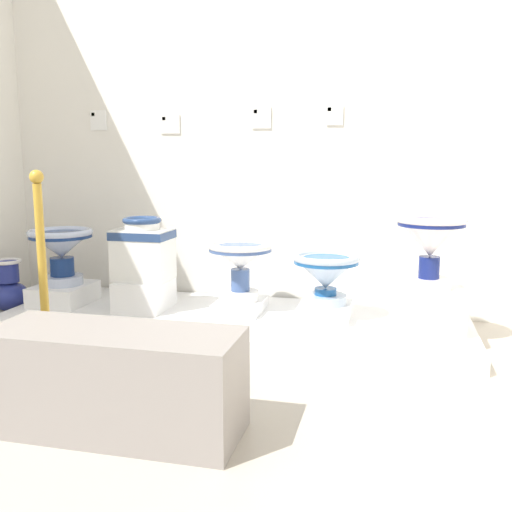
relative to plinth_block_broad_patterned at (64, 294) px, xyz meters
name	(u,v)px	position (x,y,z in m)	size (l,w,h in m)	color
ground_plane	(97,472)	(1.16, -1.67, -0.16)	(5.54, 5.96, 0.02)	#B2A899
wall_back	(253,99)	(1.16, 0.54, 1.27)	(3.74, 0.06, 2.85)	white
display_platform	(233,321)	(1.16, 0.00, -0.11)	(2.83, 0.99, 0.09)	white
plinth_block_broad_patterned	(64,294)	(0.00, 0.00, 0.00)	(0.33, 0.39, 0.13)	white
antique_toilet_broad_patterned	(61,246)	(0.00, 0.00, 0.32)	(0.41, 0.41, 0.37)	silver
plinth_block_pale_glazed	(144,294)	(0.58, 0.00, 0.03)	(0.30, 0.35, 0.19)	white
antique_toilet_pale_glazed	(143,248)	(0.58, 0.00, 0.33)	(0.35, 0.26, 0.40)	white
plinth_block_tall_cobalt	(240,305)	(1.18, 0.10, -0.03)	(0.29, 0.38, 0.07)	white
antique_toilet_tall_cobalt	(240,258)	(1.18, 0.10, 0.27)	(0.41, 0.41, 0.37)	white
plinth_block_squat_floral	(325,311)	(1.72, 0.04, -0.02)	(0.30, 0.33, 0.09)	white
antique_toilet_squat_floral	(326,272)	(1.72, 0.04, 0.22)	(0.40, 0.40, 0.30)	#AEBFD3
plinth_block_central_ornate	(427,309)	(2.30, -0.06, 0.06)	(0.40, 0.29, 0.24)	white
antique_toilet_central_ornate	(431,239)	(2.30, -0.06, 0.45)	(0.38, 0.38, 0.40)	white
info_placard_first	(98,120)	(0.03, 0.51, 1.15)	(0.13, 0.01, 0.14)	white
info_placard_second	(170,124)	(0.58, 0.51, 1.12)	(0.14, 0.01, 0.13)	white
info_placard_third	(261,118)	(1.22, 0.51, 1.15)	(0.13, 0.01, 0.14)	white
info_placard_fourth	(335,115)	(1.71, 0.51, 1.16)	(0.11, 0.01, 0.13)	white
decorative_vase_spare	(9,291)	(-0.38, -0.05, 0.01)	(0.25, 0.25, 0.37)	white
stanchion_post_near_left	(46,322)	(0.52, -0.98, 0.12)	(0.27, 0.27, 0.99)	gold
museum_bench	(115,381)	(1.09, -1.39, 0.05)	(0.97, 0.36, 0.40)	gray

